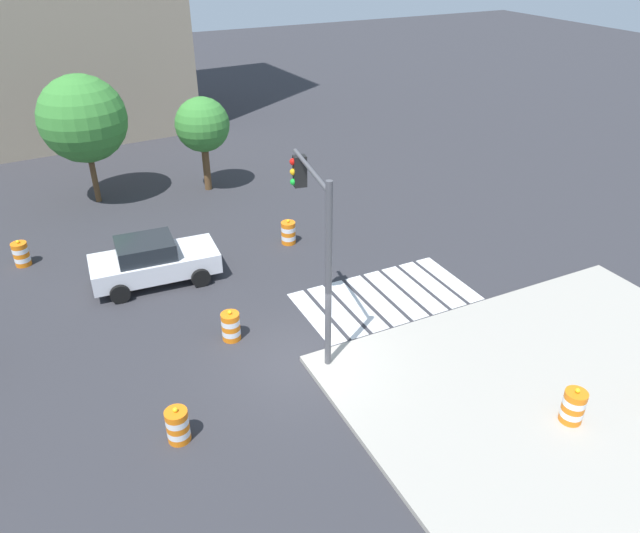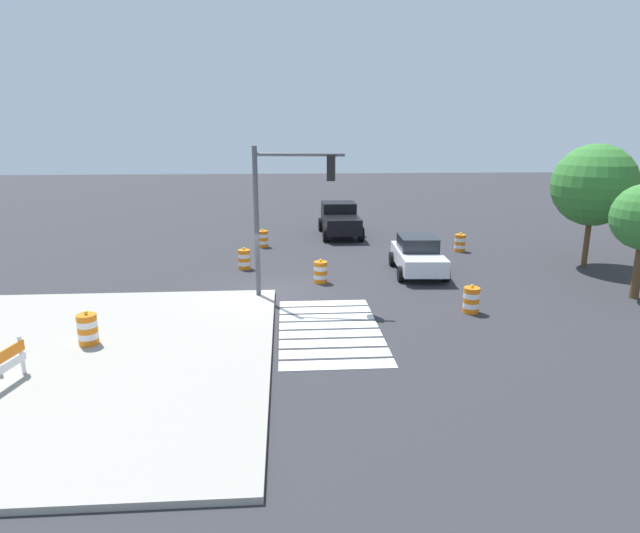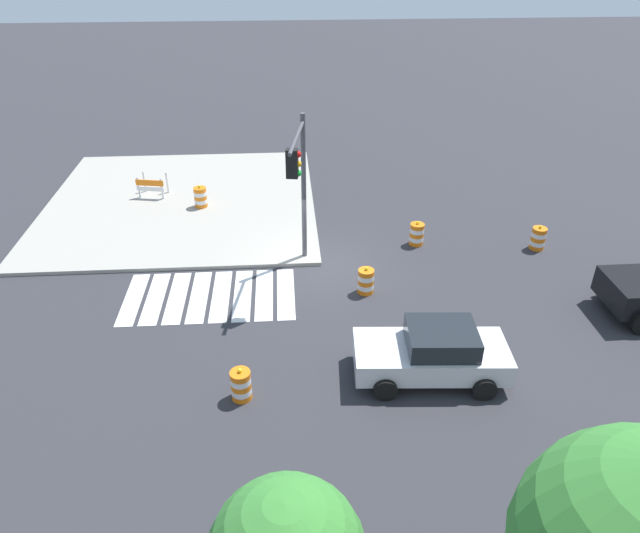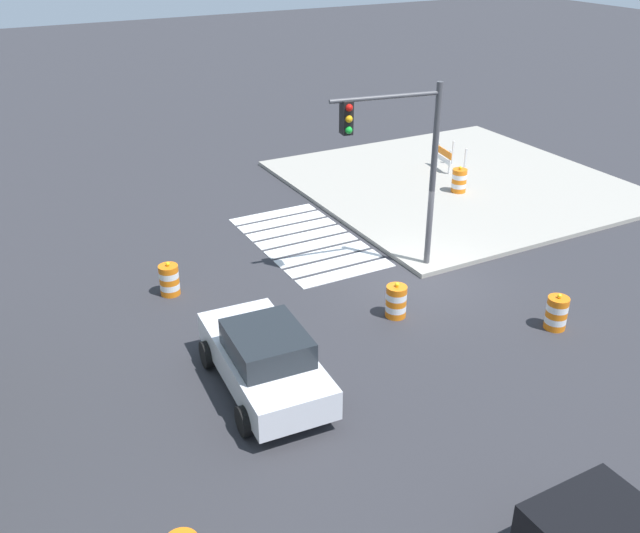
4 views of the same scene
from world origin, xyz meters
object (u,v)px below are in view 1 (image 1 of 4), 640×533
(traffic_barrel_far_curb, at_px, (231,326))
(traffic_barrel_crosswalk_end, at_px, (21,254))
(traffic_barrel_median_far, at_px, (178,425))
(traffic_barrel_near_corner, at_px, (288,233))
(traffic_light_pole, at_px, (315,226))
(street_tree_streetside_near, at_px, (83,119))
(street_tree_streetside_mid, at_px, (202,125))
(traffic_barrel_on_sidewalk, at_px, (573,406))
(sports_car, at_px, (153,261))

(traffic_barrel_far_curb, bearing_deg, traffic_barrel_crosswalk_end, 125.02)
(traffic_barrel_crosswalk_end, height_order, traffic_barrel_median_far, same)
(traffic_barrel_near_corner, bearing_deg, traffic_light_pole, -106.56)
(street_tree_streetside_near, bearing_deg, street_tree_streetside_mid, -9.63)
(traffic_barrel_on_sidewalk, height_order, street_tree_streetside_mid, street_tree_streetside_mid)
(sports_car, bearing_deg, traffic_barrel_crosswalk_end, 141.31)
(traffic_barrel_near_corner, relative_size, traffic_light_pole, 0.19)
(street_tree_streetside_near, bearing_deg, traffic_barrel_crosswalk_end, -124.98)
(traffic_barrel_on_sidewalk, relative_size, traffic_light_pole, 0.19)
(traffic_barrel_far_curb, relative_size, traffic_light_pole, 0.19)
(traffic_barrel_crosswalk_end, height_order, street_tree_streetside_mid, street_tree_streetside_mid)
(traffic_barrel_near_corner, distance_m, traffic_barrel_crosswalk_end, 9.87)
(traffic_light_pole, bearing_deg, sports_car, 121.03)
(sports_car, bearing_deg, street_tree_streetside_near, 95.08)
(traffic_barrel_far_curb, distance_m, street_tree_streetside_near, 13.16)
(traffic_light_pole, xyz_separation_m, street_tree_streetside_mid, (0.70, 13.10, -0.83))
(traffic_barrel_on_sidewalk, bearing_deg, traffic_barrel_crosswalk_end, 128.47)
(sports_car, bearing_deg, traffic_barrel_far_curb, -73.73)
(traffic_barrel_near_corner, xyz_separation_m, traffic_barrel_on_sidewalk, (2.36, -12.17, 0.15))
(sports_car, relative_size, traffic_barrel_crosswalk_end, 4.32)
(traffic_barrel_crosswalk_end, height_order, street_tree_streetside_near, street_tree_streetside_near)
(traffic_barrel_near_corner, xyz_separation_m, street_tree_streetside_near, (-6.09, 7.59, 3.32))
(sports_car, xyz_separation_m, traffic_barrel_on_sidewalk, (7.72, -11.61, -0.21))
(sports_car, height_order, traffic_barrel_on_sidewalk, sports_car)
(traffic_barrel_median_far, relative_size, traffic_barrel_far_curb, 1.00)
(traffic_barrel_far_curb, bearing_deg, street_tree_streetside_mid, 76.21)
(traffic_barrel_median_far, distance_m, traffic_light_pole, 6.14)
(traffic_barrel_median_far, height_order, traffic_barrel_far_curb, same)
(traffic_barrel_crosswalk_end, xyz_separation_m, traffic_barrel_on_sidewalk, (11.85, -14.91, 0.15))
(traffic_barrel_crosswalk_end, relative_size, street_tree_streetside_mid, 0.24)
(traffic_barrel_crosswalk_end, bearing_deg, sports_car, -38.69)
(sports_car, bearing_deg, street_tree_streetside_mid, 60.32)
(traffic_barrel_near_corner, relative_size, traffic_barrel_crosswalk_end, 1.00)
(traffic_barrel_crosswalk_end, xyz_separation_m, street_tree_streetside_mid, (8.30, 4.02, 2.62))
(traffic_barrel_far_curb, bearing_deg, traffic_barrel_near_corner, 50.77)
(sports_car, height_order, traffic_light_pole, traffic_light_pole)
(traffic_light_pole, bearing_deg, traffic_barrel_far_curb, 148.18)
(traffic_barrel_median_far, relative_size, traffic_light_pole, 0.19)
(traffic_barrel_near_corner, height_order, traffic_barrel_crosswalk_end, same)
(street_tree_streetside_mid, bearing_deg, sports_car, -119.68)
(sports_car, distance_m, traffic_barrel_far_curb, 4.62)
(traffic_barrel_near_corner, bearing_deg, sports_car, -174.00)
(traffic_barrel_far_curb, xyz_separation_m, street_tree_streetside_mid, (2.88, 11.75, 2.62))
(traffic_barrel_near_corner, height_order, street_tree_streetside_near, street_tree_streetside_near)
(traffic_barrel_median_far, bearing_deg, street_tree_streetside_mid, 70.40)
(traffic_barrel_median_far, distance_m, street_tree_streetside_mid, 16.23)
(traffic_barrel_crosswalk_end, distance_m, traffic_barrel_median_far, 11.44)
(traffic_light_pole, bearing_deg, traffic_barrel_near_corner, 73.44)
(sports_car, distance_m, traffic_barrel_crosswalk_end, 5.29)
(traffic_barrel_median_far, xyz_separation_m, traffic_barrel_far_curb, (2.49, 3.34, 0.00))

